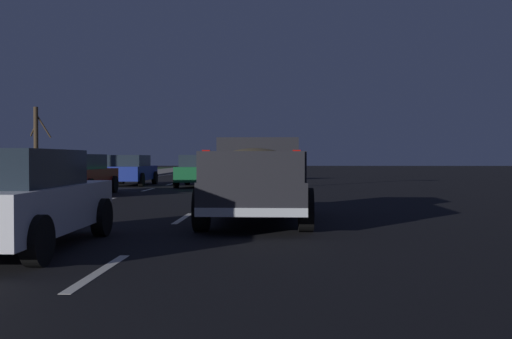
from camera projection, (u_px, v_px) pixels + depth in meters
The scene contains 9 objects.
ground at pixel (199, 186), 29.14m from camera, with size 144.00×144.00×0.00m, color black.
sidewalk_shoulder at pixel (51, 185), 29.42m from camera, with size 108.00×4.00×0.12m, color gray.
lane_markings at pixel (154, 183), 33.03m from camera, with size 108.00×7.04×0.01m.
pickup_truck at pixel (257, 177), 13.03m from camera, with size 5.43×2.30×1.87m.
sedan_green at pixel (200, 170), 28.63m from camera, with size 4.43×2.08×1.54m.
sedan_blue at pixel (131, 170), 29.81m from camera, with size 4.41×2.04×1.54m.
sedan_white at pixel (15, 199), 8.99m from camera, with size 4.44×2.09×1.54m.
sedan_red at pixel (78, 174), 22.05m from camera, with size 4.41×2.04×1.54m.
bare_tree_far at pixel (36, 142), 36.77m from camera, with size 1.22×1.48×4.60m.
Camera 1 is at (-1.99, -3.96, 1.42)m, focal length 41.10 mm.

